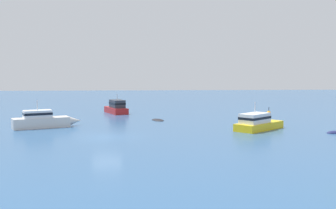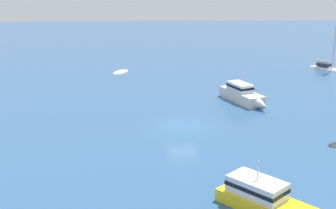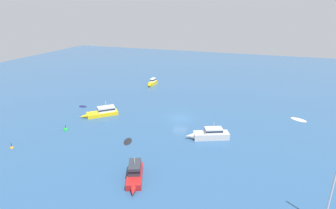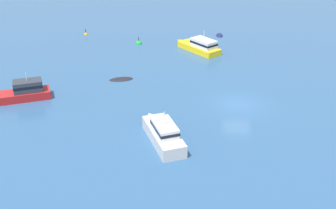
{
  "view_description": "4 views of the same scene",
  "coord_description": "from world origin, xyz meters",
  "px_view_note": "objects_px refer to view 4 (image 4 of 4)",
  "views": [
    {
      "loc": [
        37.57,
        2.97,
        6.05
      ],
      "look_at": [
        -2.29,
        5.54,
        2.66
      ],
      "focal_mm": 45.74,
      "sensor_mm": 36.0,
      "label": 1
    },
    {
      "loc": [
        2.75,
        37.26,
        12.94
      ],
      "look_at": [
        1.41,
        3.67,
        2.97
      ],
      "focal_mm": 49.6,
      "sensor_mm": 36.0,
      "label": 2
    },
    {
      "loc": [
        -45.57,
        -13.54,
        20.01
      ],
      "look_at": [
        -0.8,
        2.13,
        2.76
      ],
      "focal_mm": 28.96,
      "sensor_mm": 36.0,
      "label": 3
    },
    {
      "loc": [
        -4.11,
        -35.23,
        17.32
      ],
      "look_at": [
        -6.14,
        -5.81,
        2.62
      ],
      "focal_mm": 44.88,
      "sensor_mm": 36.0,
      "label": 4
    }
  ],
  "objects_px": {
    "launch": "(23,92)",
    "powerboat": "(200,46)",
    "mooring_buoy": "(139,44)",
    "rib_1": "(121,80)",
    "channel_buoy": "(86,34)",
    "rib": "(219,36)",
    "motor_cruiser": "(162,132)"
  },
  "relations": [
    {
      "from": "launch",
      "to": "powerboat",
      "type": "relative_size",
      "value": 0.98
    },
    {
      "from": "powerboat",
      "to": "mooring_buoy",
      "type": "xyz_separation_m",
      "value": [
        -7.97,
        2.42,
        -0.7
      ]
    },
    {
      "from": "rib_1",
      "to": "channel_buoy",
      "type": "relative_size",
      "value": 2.65
    },
    {
      "from": "rib_1",
      "to": "mooring_buoy",
      "type": "distance_m",
      "value": 12.0
    },
    {
      "from": "powerboat",
      "to": "mooring_buoy",
      "type": "distance_m",
      "value": 8.36
    },
    {
      "from": "channel_buoy",
      "to": "launch",
      "type": "bearing_deg",
      "value": -92.24
    },
    {
      "from": "launch",
      "to": "rib",
      "type": "relative_size",
      "value": 3.27
    },
    {
      "from": "launch",
      "to": "powerboat",
      "type": "xyz_separation_m",
      "value": [
        16.65,
        14.88,
        -0.05
      ]
    },
    {
      "from": "rib",
      "to": "rib_1",
      "type": "bearing_deg",
      "value": -35.82
    },
    {
      "from": "powerboat",
      "to": "rib_1",
      "type": "xyz_separation_m",
      "value": [
        -8.26,
        -9.58,
        -0.7
      ]
    },
    {
      "from": "powerboat",
      "to": "motor_cruiser",
      "type": "height_order",
      "value": "motor_cruiser"
    },
    {
      "from": "rib_1",
      "to": "mooring_buoy",
      "type": "height_order",
      "value": "mooring_buoy"
    },
    {
      "from": "motor_cruiser",
      "to": "rib_1",
      "type": "height_order",
      "value": "motor_cruiser"
    },
    {
      "from": "rib",
      "to": "mooring_buoy",
      "type": "relative_size",
      "value": 1.48
    },
    {
      "from": "channel_buoy",
      "to": "powerboat",
      "type": "bearing_deg",
      "value": -20.39
    },
    {
      "from": "launch",
      "to": "rib_1",
      "type": "distance_m",
      "value": 9.96
    },
    {
      "from": "launch",
      "to": "motor_cruiser",
      "type": "xyz_separation_m",
      "value": [
        13.72,
        -6.62,
        -0.0
      ]
    },
    {
      "from": "motor_cruiser",
      "to": "mooring_buoy",
      "type": "height_order",
      "value": "motor_cruiser"
    },
    {
      "from": "launch",
      "to": "powerboat",
      "type": "distance_m",
      "value": 22.33
    },
    {
      "from": "rib",
      "to": "rib_1",
      "type": "xyz_separation_m",
      "value": [
        -10.95,
        -16.24,
        0.0
      ]
    },
    {
      "from": "mooring_buoy",
      "to": "rib",
      "type": "bearing_deg",
      "value": 21.7
    },
    {
      "from": "powerboat",
      "to": "mooring_buoy",
      "type": "bearing_deg",
      "value": 30.69
    },
    {
      "from": "launch",
      "to": "rib_1",
      "type": "relative_size",
      "value": 2.22
    },
    {
      "from": "launch",
      "to": "motor_cruiser",
      "type": "relative_size",
      "value": 0.88
    },
    {
      "from": "channel_buoy",
      "to": "mooring_buoy",
      "type": "distance_m",
      "value": 8.6
    },
    {
      "from": "motor_cruiser",
      "to": "channel_buoy",
      "type": "xyz_separation_m",
      "value": [
        -12.91,
        27.38,
        -0.74
      ]
    },
    {
      "from": "launch",
      "to": "mooring_buoy",
      "type": "height_order",
      "value": "launch"
    },
    {
      "from": "powerboat",
      "to": "rib_1",
      "type": "relative_size",
      "value": 2.28
    },
    {
      "from": "rib_1",
      "to": "mooring_buoy",
      "type": "relative_size",
      "value": 2.17
    },
    {
      "from": "launch",
      "to": "motor_cruiser",
      "type": "bearing_deg",
      "value": 132.22
    },
    {
      "from": "rib",
      "to": "rib_1",
      "type": "relative_size",
      "value": 0.68
    },
    {
      "from": "powerboat",
      "to": "mooring_buoy",
      "type": "relative_size",
      "value": 4.94
    }
  ]
}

